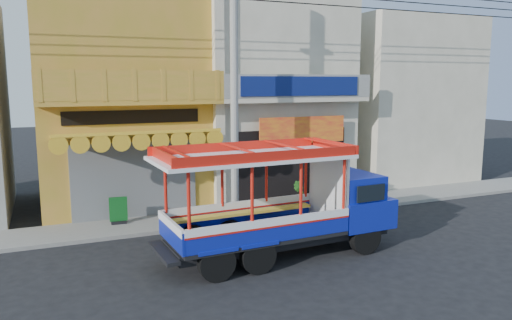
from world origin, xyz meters
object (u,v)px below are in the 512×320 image
(songthaew_truck, at_px, (295,201))
(potted_plant_b, at_px, (300,193))
(potted_plant_a, at_px, (328,190))
(utility_pole, at_px, (238,72))
(green_sign, at_px, (118,212))
(potted_plant_c, at_px, (361,185))

(songthaew_truck, height_order, potted_plant_b, songthaew_truck)
(potted_plant_a, bearing_deg, utility_pole, 152.65)
(potted_plant_a, bearing_deg, green_sign, 139.20)
(utility_pole, relative_size, songthaew_truck, 4.19)
(songthaew_truck, height_order, potted_plant_c, songthaew_truck)
(potted_plant_b, xyz_separation_m, potted_plant_c, (2.82, 0.12, 0.08))
(utility_pole, distance_m, songthaew_truck, 4.99)
(green_sign, xyz_separation_m, potted_plant_a, (7.86, -0.13, 0.10))
(utility_pole, distance_m, potted_plant_a, 6.06)
(utility_pole, height_order, green_sign, utility_pole)
(potted_plant_a, bearing_deg, potted_plant_c, -36.85)
(songthaew_truck, xyz_separation_m, potted_plant_c, (5.33, 4.47, -0.83))
(potted_plant_a, distance_m, potted_plant_b, 1.24)
(green_sign, bearing_deg, utility_pole, -14.97)
(utility_pole, bearing_deg, songthaew_truck, -85.40)
(potted_plant_c, bearing_deg, utility_pole, -83.15)
(utility_pole, height_order, songthaew_truck, utility_pole)
(green_sign, height_order, potted_plant_c, potted_plant_c)
(utility_pole, distance_m, potted_plant_c, 7.18)
(green_sign, xyz_separation_m, potted_plant_c, (9.44, -0.05, 0.16))
(songthaew_truck, bearing_deg, potted_plant_c, 39.98)
(utility_pole, bearing_deg, potted_plant_a, 12.49)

